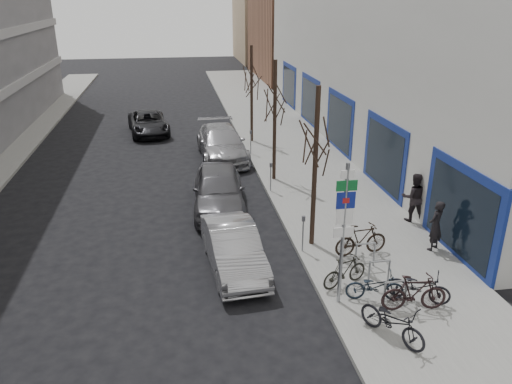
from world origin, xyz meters
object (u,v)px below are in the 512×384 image
object	(u,v)px
bike_far_curb	(419,284)
bike_near_left	(393,319)
highway_sign_pole	(344,226)
bike_rack	(379,270)
tree_far	(252,71)
meter_front	(303,230)
pedestrian_near	(436,226)
tree_mid	(275,93)
bike_mid_inner	(345,271)
meter_mid	(271,174)
lane_car	(148,123)
bike_mid_curb	(375,284)
meter_back	(251,140)
bike_far_inner	(361,239)
bike_near_right	(414,292)
tree_near	(317,131)
pedestrian_far	(414,197)
parked_car_front	(233,248)
parked_car_mid	(219,189)
parked_car_back	(222,143)

from	to	relation	value
bike_far_curb	bike_near_left	bearing A→B (deg)	166.09
highway_sign_pole	bike_rack	world-z (taller)	highway_sign_pole
tree_far	meter_front	distance (m)	13.88
bike_near_left	pedestrian_near	xyz separation A→B (m)	(3.28, 4.14, 0.29)
tree_mid	bike_mid_inner	size ratio (longest dim) A/B	3.51
meter_mid	lane_car	xyz separation A→B (m)	(-5.51, 11.19, -0.25)
bike_mid_curb	lane_car	size ratio (longest dim) A/B	0.34
meter_mid	meter_back	distance (m)	5.50
bike_near_left	bike_mid_curb	xyz separation A→B (m)	(0.22, 1.67, -0.08)
bike_mid_inner	bike_far_inner	world-z (taller)	bike_far_inner
bike_near_right	tree_mid	bearing A→B (deg)	14.65
highway_sign_pole	tree_mid	size ratio (longest dim) A/B	0.76
bike_mid_inner	bike_far_curb	size ratio (longest dim) A/B	0.91
tree_near	pedestrian_far	xyz separation A→B (m)	(4.20, 1.19, -3.01)
bike_mid_curb	bike_far_curb	xyz separation A→B (m)	(1.17, -0.24, 0.03)
meter_front	bike_mid_inner	xyz separation A→B (m)	(0.68, -2.22, -0.29)
meter_back	lane_car	xyz separation A→B (m)	(-5.51, 5.69, -0.25)
tree_mid	bike_near_left	distance (m)	12.22
meter_back	parked_car_front	bearing A→B (deg)	-101.58
bike_near_left	bike_mid_inner	world-z (taller)	bike_near_left
tree_near	bike_near_right	size ratio (longest dim) A/B	3.07
bike_mid_inner	pedestrian_far	xyz separation A→B (m)	(3.97, 3.91, 0.47)
bike_near_right	bike_far_curb	world-z (taller)	bike_near_right
parked_car_mid	pedestrian_near	world-z (taller)	pedestrian_near
tree_far	bike_far_inner	world-z (taller)	tree_far
bike_far_curb	bike_far_inner	bearing A→B (deg)	43.22
tree_far	meter_mid	size ratio (longest dim) A/B	4.33
meter_back	pedestrian_near	xyz separation A→B (m)	(4.32, -11.59, 0.10)
bike_rack	bike_mid_inner	world-z (taller)	bike_mid_inner
highway_sign_pole	parked_car_front	distance (m)	4.04
highway_sign_pole	parked_car_front	world-z (taller)	highway_sign_pole
parked_car_mid	lane_car	size ratio (longest dim) A/B	1.03
tree_mid	tree_near	bearing A→B (deg)	-90.00
pedestrian_near	tree_mid	bearing A→B (deg)	-97.45
bike_far_inner	bike_rack	bearing A→B (deg)	169.67
meter_mid	parked_car_front	xyz separation A→B (m)	(-2.35, -5.97, -0.21)
bike_rack	parked_car_mid	world-z (taller)	parked_car_mid
bike_near_left	pedestrian_far	xyz separation A→B (m)	(3.62, 6.42, 0.37)
tree_mid	bike_far_inner	distance (m)	8.37
bike_near_right	bike_far_curb	size ratio (longest dim) A/B	1.04
pedestrian_near	tree_far	bearing A→B (deg)	-109.11
tree_near	bike_mid_inner	world-z (taller)	tree_near
tree_mid	bike_near_left	size ratio (longest dim) A/B	2.93
meter_back	highway_sign_pole	bearing A→B (deg)	-88.98
bike_near_right	bike_mid_curb	bearing A→B (deg)	58.16
lane_car	tree_far	bearing A→B (deg)	-35.90
highway_sign_pole	bike_mid_curb	world-z (taller)	highway_sign_pole
pedestrian_near	pedestrian_far	xyz separation A→B (m)	(0.33, 2.28, 0.08)
parked_car_front	parked_car_back	bearing A→B (deg)	81.48
bike_near_right	bike_far_curb	bearing A→B (deg)	-33.73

